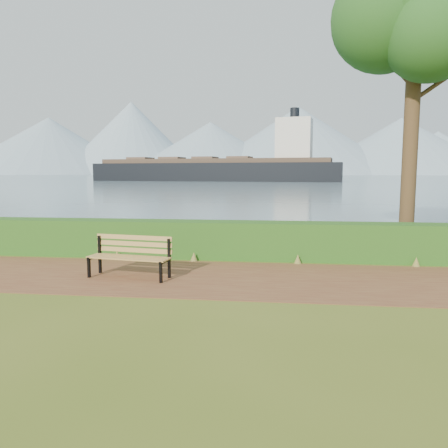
# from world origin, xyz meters

# --- Properties ---
(ground) EXTENTS (140.00, 140.00, 0.00)m
(ground) POSITION_xyz_m (0.00, 0.00, 0.00)
(ground) COLOR #4D631C
(ground) RESTS_ON ground
(path) EXTENTS (40.00, 3.40, 0.01)m
(path) POSITION_xyz_m (0.00, 0.30, 0.01)
(path) COLOR brown
(path) RESTS_ON ground
(hedge) EXTENTS (32.00, 0.85, 1.00)m
(hedge) POSITION_xyz_m (0.00, 2.60, 0.50)
(hedge) COLOR #194A15
(hedge) RESTS_ON ground
(water) EXTENTS (700.00, 510.00, 0.00)m
(water) POSITION_xyz_m (0.00, 260.00, 0.01)
(water) COLOR #42576B
(water) RESTS_ON ground
(mountains) EXTENTS (585.00, 190.00, 70.00)m
(mountains) POSITION_xyz_m (-9.17, 406.05, 27.70)
(mountains) COLOR #819BAC
(mountains) RESTS_ON ground
(bench) EXTENTS (1.91, 0.82, 0.93)m
(bench) POSITION_xyz_m (-2.16, 0.16, 0.53)
(bench) COLOR black
(bench) RESTS_ON ground
(tree) EXTENTS (4.77, 3.96, 9.20)m
(tree) POSITION_xyz_m (4.87, 4.33, 6.83)
(tree) COLOR #3A2417
(tree) RESTS_ON ground
(cargo_ship) EXTENTS (64.00, 19.78, 19.19)m
(cargo_ship) POSITION_xyz_m (-12.66, 100.77, 2.86)
(cargo_ship) COLOR black
(cargo_ship) RESTS_ON ground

